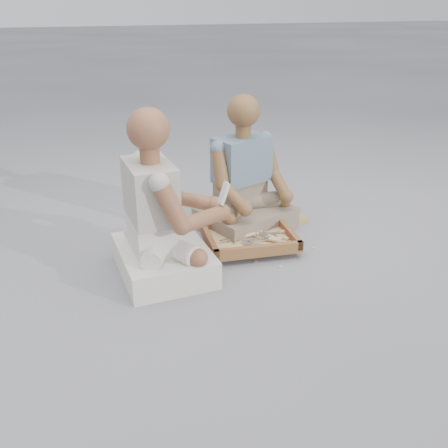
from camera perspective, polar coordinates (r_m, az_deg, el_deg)
name	(u,v)px	position (r m, az deg, el deg)	size (l,w,h in m)	color
ground	(252,285)	(2.48, 3.26, -6.97)	(60.00, 60.00, 0.00)	gray
carved_panel	(258,220)	(3.15, 3.94, 0.47)	(0.53, 0.35, 0.04)	olive
tool_tray	(249,238)	(2.81, 2.93, -1.66)	(0.54, 0.46, 0.06)	brown
chisel_0	(271,246)	(2.72, 5.44, -2.49)	(0.19, 0.14, 0.02)	silver
chisel_1	(280,237)	(2.83, 6.39, -1.48)	(0.13, 0.20, 0.02)	silver
chisel_2	(239,231)	(2.88, 1.76, -0.82)	(0.14, 0.19, 0.02)	silver
chisel_3	(246,236)	(2.81, 2.55, -1.34)	(0.22, 0.03, 0.02)	silver
chisel_4	(239,227)	(2.93, 1.75, -0.30)	(0.15, 0.18, 0.02)	silver
chisel_5	(270,237)	(2.80, 5.30, -1.44)	(0.09, 0.21, 0.02)	silver
chisel_6	(251,232)	(2.89, 3.06, -0.88)	(0.20, 0.13, 0.02)	silver
chisel_7	(271,239)	(2.78, 5.39, -1.74)	(0.22, 0.08, 0.02)	silver
chisel_8	(273,240)	(2.77, 5.64, -1.82)	(0.15, 0.19, 0.02)	silver
chisel_9	(257,234)	(2.85, 3.82, -1.13)	(0.18, 0.15, 0.02)	silver
chisel_10	(281,232)	(2.89, 6.54, -0.91)	(0.22, 0.04, 0.02)	silver
wood_chip_0	(267,241)	(2.91, 4.94, -1.98)	(0.02, 0.01, 0.00)	tan
wood_chip_1	(231,245)	(2.86, 0.83, -2.38)	(0.02, 0.01, 0.00)	tan
wood_chip_2	(256,261)	(2.69, 3.71, -4.29)	(0.02, 0.01, 0.00)	tan
wood_chip_3	(206,228)	(3.07, -2.12, -0.50)	(0.02, 0.01, 0.00)	tan
wood_chip_4	(258,255)	(2.75, 3.96, -3.59)	(0.02, 0.01, 0.00)	tan
wood_chip_5	(314,248)	(2.87, 10.24, -2.72)	(0.02, 0.01, 0.00)	tan
wood_chip_6	(237,229)	(3.06, 1.52, -0.56)	(0.02, 0.01, 0.00)	tan
wood_chip_7	(281,267)	(2.65, 6.49, -4.88)	(0.02, 0.01, 0.00)	tan
craftsman	(161,221)	(2.48, -7.27, 0.37)	(0.56, 0.55, 0.85)	silver
companion	(245,186)	(2.99, 2.40, 4.33)	(0.61, 0.54, 0.81)	gray
mobile_phone	(224,193)	(2.47, -0.02, 3.54)	(0.05, 0.05, 0.11)	silver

